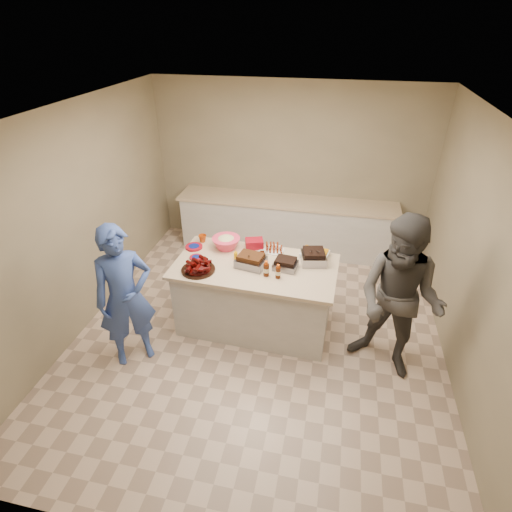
% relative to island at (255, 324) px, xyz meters
% --- Properties ---
extents(room, '(4.50, 5.00, 2.70)m').
position_rel_island_xyz_m(room, '(0.08, -0.13, 0.00)').
color(room, gray).
rests_on(room, ground).
extents(back_counter, '(3.60, 0.64, 0.90)m').
position_rel_island_xyz_m(back_counter, '(0.08, 2.07, 0.45)').
color(back_counter, beige).
rests_on(back_counter, ground).
extents(island, '(1.99, 1.11, 0.92)m').
position_rel_island_xyz_m(island, '(0.00, 0.00, 0.00)').
color(island, beige).
rests_on(island, ground).
extents(rib_platter, '(0.42, 0.42, 0.16)m').
position_rel_island_xyz_m(rib_platter, '(-0.63, -0.25, 0.92)').
color(rib_platter, '#450403').
rests_on(rib_platter, island).
extents(pulled_pork_tray, '(0.38, 0.31, 0.10)m').
position_rel_island_xyz_m(pulled_pork_tray, '(-0.05, -0.03, 0.92)').
color(pulled_pork_tray, '#47230F').
rests_on(pulled_pork_tray, island).
extents(brisket_tray, '(0.30, 0.26, 0.08)m').
position_rel_island_xyz_m(brisket_tray, '(0.37, 0.01, 0.92)').
color(brisket_tray, black).
rests_on(brisket_tray, island).
extents(roasting_pan, '(0.34, 0.34, 0.12)m').
position_rel_island_xyz_m(roasting_pan, '(0.68, 0.21, 0.92)').
color(roasting_pan, gray).
rests_on(roasting_pan, island).
extents(coleslaw_bowl, '(0.38, 0.38, 0.25)m').
position_rel_island_xyz_m(coleslaw_bowl, '(-0.45, 0.33, 0.92)').
color(coleslaw_bowl, '#E63755').
rests_on(coleslaw_bowl, island).
extents(sausage_plate, '(0.30, 0.30, 0.04)m').
position_rel_island_xyz_m(sausage_plate, '(0.16, 0.40, 0.92)').
color(sausage_plate, silver).
rests_on(sausage_plate, island).
extents(mac_cheese_dish, '(0.37, 0.30, 0.09)m').
position_rel_island_xyz_m(mac_cheese_dish, '(0.68, 0.35, 0.92)').
color(mac_cheese_dish, orange).
rests_on(mac_cheese_dish, island).
extents(bbq_bottle_a, '(0.07, 0.07, 0.19)m').
position_rel_island_xyz_m(bbq_bottle_a, '(0.17, -0.19, 0.92)').
color(bbq_bottle_a, '#3D1403').
rests_on(bbq_bottle_a, island).
extents(bbq_bottle_b, '(0.06, 0.06, 0.18)m').
position_rel_island_xyz_m(bbq_bottle_b, '(0.31, -0.20, 0.92)').
color(bbq_bottle_b, '#3D1403').
rests_on(bbq_bottle_b, island).
extents(mustard_bottle, '(0.05, 0.05, 0.13)m').
position_rel_island_xyz_m(mustard_bottle, '(-0.26, 0.08, 0.92)').
color(mustard_bottle, '#FDB004').
rests_on(mustard_bottle, island).
extents(sauce_bowl, '(0.13, 0.05, 0.13)m').
position_rel_island_xyz_m(sauce_bowl, '(0.03, 0.25, 0.92)').
color(sauce_bowl, silver).
rests_on(sauce_bowl, island).
extents(plate_stack_large, '(0.23, 0.23, 0.03)m').
position_rel_island_xyz_m(plate_stack_large, '(-0.86, 0.24, 0.92)').
color(plate_stack_large, maroon).
rests_on(plate_stack_large, island).
extents(plate_stack_small, '(0.17, 0.17, 0.02)m').
position_rel_island_xyz_m(plate_stack_small, '(-0.75, 0.00, 0.92)').
color(plate_stack_small, maroon).
rests_on(plate_stack_small, island).
extents(plastic_cup, '(0.11, 0.10, 0.11)m').
position_rel_island_xyz_m(plastic_cup, '(-0.80, 0.42, 0.92)').
color(plastic_cup, '#A83C09').
rests_on(plastic_cup, island).
extents(basket_stack, '(0.26, 0.23, 0.11)m').
position_rel_island_xyz_m(basket_stack, '(-0.10, 0.42, 0.92)').
color(basket_stack, maroon).
rests_on(basket_stack, island).
extents(guest_blue, '(1.57, 1.75, 0.41)m').
position_rel_island_xyz_m(guest_blue, '(-1.27, -0.84, 0.00)').
color(guest_blue, '#3954A3').
rests_on(guest_blue, ground).
extents(guest_gray, '(1.68, 2.12, 0.72)m').
position_rel_island_xyz_m(guest_gray, '(1.62, -0.40, 0.00)').
color(guest_gray, '#4D4A45').
rests_on(guest_gray, ground).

